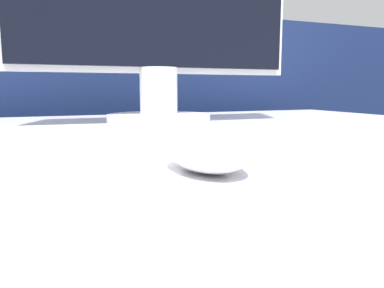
{
  "coord_description": "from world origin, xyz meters",
  "views": [
    {
      "loc": [
        -0.11,
        -0.46,
        0.78
      ],
      "look_at": [
        0.02,
        -0.14,
        0.73
      ],
      "focal_mm": 35.0,
      "sensor_mm": 36.0,
      "label": 1
    }
  ],
  "objects": [
    {
      "name": "partition_panel",
      "position": [
        0.0,
        0.71,
        0.51
      ],
      "size": [
        5.0,
        0.03,
        1.03
      ],
      "color": "navy",
      "rests_on": "ground_plane"
    },
    {
      "name": "computer_mouse_near",
      "position": [
        0.02,
        -0.17,
        0.73
      ],
      "size": [
        0.07,
        0.11,
        0.04
      ],
      "rotation": [
        0.0,
        0.0,
        0.02
      ],
      "color": "white",
      "rests_on": "desk"
    },
    {
      "name": "keyboard",
      "position": [
        -0.1,
        0.0,
        0.72
      ],
      "size": [
        0.45,
        0.17,
        0.02
      ],
      "rotation": [
        0.0,
        0.0,
        -0.08
      ],
      "color": "silver",
      "rests_on": "desk"
    }
  ]
}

